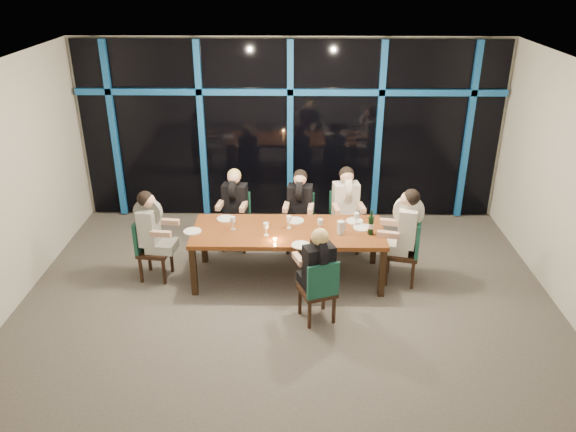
{
  "coord_description": "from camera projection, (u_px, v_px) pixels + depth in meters",
  "views": [
    {
      "loc": [
        0.1,
        -6.01,
        4.12
      ],
      "look_at": [
        0.0,
        0.6,
        1.05
      ],
      "focal_mm": 35.0,
      "sensor_mm": 36.0,
      "label": 1
    }
  ],
  "objects": [
    {
      "name": "chair_near_mid",
      "position": [
        320.0,
        288.0,
        6.76
      ],
      "size": [
        0.52,
        0.52,
        0.87
      ],
      "rotation": [
        0.0,
        0.0,
        3.51
      ],
      "color": "black",
      "rests_on": "ground"
    },
    {
      "name": "chair_end_left",
      "position": [
        149.0,
        245.0,
        7.73
      ],
      "size": [
        0.46,
        0.46,
        0.89
      ],
      "rotation": [
        0.0,
        0.0,
        1.45
      ],
      "color": "black",
      "rests_on": "ground"
    },
    {
      "name": "plate_far_right",
      "position": [
        355.0,
        221.0,
        7.83
      ],
      "size": [
        0.24,
        0.24,
        0.01
      ],
      "primitive_type": "cylinder",
      "color": "white",
      "rests_on": "dining_table"
    },
    {
      "name": "plate_end_left",
      "position": [
        193.0,
        231.0,
        7.54
      ],
      "size": [
        0.24,
        0.24,
        0.01
      ],
      "primitive_type": "cylinder",
      "color": "white",
      "rests_on": "dining_table"
    },
    {
      "name": "diner_end_right",
      "position": [
        405.0,
        222.0,
        7.47
      ],
      "size": [
        0.63,
        0.52,
        0.92
      ],
      "rotation": [
        0.0,
        0.0,
        4.49
      ],
      "color": "silver",
      "rests_on": "ground"
    },
    {
      "name": "wine_glass_a",
      "position": [
        266.0,
        226.0,
        7.4
      ],
      "size": [
        0.07,
        0.07,
        0.18
      ],
      "color": "silver",
      "rests_on": "dining_table"
    },
    {
      "name": "chair_far_left",
      "position": [
        236.0,
        217.0,
        8.59
      ],
      "size": [
        0.45,
        0.45,
        0.87
      ],
      "rotation": [
        0.0,
        0.0,
        -0.13
      ],
      "color": "black",
      "rests_on": "ground"
    },
    {
      "name": "room",
      "position": [
        287.0,
        160.0,
        6.34
      ],
      "size": [
        7.04,
        7.0,
        3.02
      ],
      "color": "#5F5954",
      "rests_on": "ground"
    },
    {
      "name": "wine_glass_c",
      "position": [
        320.0,
        223.0,
        7.49
      ],
      "size": [
        0.07,
        0.07,
        0.19
      ],
      "color": "silver",
      "rests_on": "dining_table"
    },
    {
      "name": "chair_far_mid",
      "position": [
        300.0,
        219.0,
        8.53
      ],
      "size": [
        0.45,
        0.45,
        0.88
      ],
      "rotation": [
        0.0,
        0.0,
        -0.11
      ],
      "color": "black",
      "rests_on": "ground"
    },
    {
      "name": "chair_far_right",
      "position": [
        344.0,
        218.0,
        8.51
      ],
      "size": [
        0.48,
        0.48,
        0.91
      ],
      "rotation": [
        0.0,
        0.0,
        0.14
      ],
      "color": "black",
      "rests_on": "ground"
    },
    {
      "name": "diner_far_right",
      "position": [
        346.0,
        198.0,
        8.29
      ],
      "size": [
        0.49,
        0.6,
        0.89
      ],
      "rotation": [
        0.0,
        0.0,
        0.14
      ],
      "color": "silver",
      "rests_on": "ground"
    },
    {
      "name": "dining_table",
      "position": [
        288.0,
        234.0,
        7.63
      ],
      "size": [
        2.6,
        1.0,
        0.75
      ],
      "color": "brown",
      "rests_on": "ground"
    },
    {
      "name": "chair_end_right",
      "position": [
        408.0,
        248.0,
        7.61
      ],
      "size": [
        0.52,
        0.52,
        0.94
      ],
      "rotation": [
        0.0,
        0.0,
        4.49
      ],
      "color": "black",
      "rests_on": "ground"
    },
    {
      "name": "wine_glass_d",
      "position": [
        233.0,
        220.0,
        7.55
      ],
      "size": [
        0.07,
        0.07,
        0.19
      ],
      "color": "silver",
      "rests_on": "dining_table"
    },
    {
      "name": "window_wall",
      "position": [
        291.0,
        128.0,
        9.19
      ],
      "size": [
        6.86,
        0.43,
        2.94
      ],
      "color": "black",
      "rests_on": "ground"
    },
    {
      "name": "diner_end_left",
      "position": [
        151.0,
        223.0,
        7.57
      ],
      "size": [
        0.58,
        0.47,
        0.87
      ],
      "rotation": [
        0.0,
        0.0,
        1.45
      ],
      "color": "black",
      "rests_on": "ground"
    },
    {
      "name": "wine_glass_b",
      "position": [
        289.0,
        219.0,
        7.6
      ],
      "size": [
        0.07,
        0.07,
        0.18
      ],
      "color": "silver",
      "rests_on": "dining_table"
    },
    {
      "name": "wine_bottle",
      "position": [
        371.0,
        225.0,
        7.42
      ],
      "size": [
        0.08,
        0.08,
        0.34
      ],
      "rotation": [
        0.0,
        0.0,
        -0.39
      ],
      "color": "black",
      "rests_on": "dining_table"
    },
    {
      "name": "wine_glass_e",
      "position": [
        357.0,
        216.0,
        7.66
      ],
      "size": [
        0.07,
        0.07,
        0.19
      ],
      "color": "silver",
      "rests_on": "dining_table"
    },
    {
      "name": "plate_far_mid",
      "position": [
        295.0,
        221.0,
        7.85
      ],
      "size": [
        0.24,
        0.24,
        0.01
      ],
      "primitive_type": "cylinder",
      "color": "white",
      "rests_on": "dining_table"
    },
    {
      "name": "diner_far_left",
      "position": [
        234.0,
        198.0,
        8.38
      ],
      "size": [
        0.46,
        0.57,
        0.85
      ],
      "rotation": [
        0.0,
        0.0,
        -0.13
      ],
      "color": "black",
      "rests_on": "ground"
    },
    {
      "name": "diner_near_mid",
      "position": [
        318.0,
        260.0,
        6.67
      ],
      "size": [
        0.53,
        0.59,
        0.84
      ],
      "rotation": [
        0.0,
        0.0,
        3.51
      ],
      "color": "black",
      "rests_on": "ground"
    },
    {
      "name": "tea_light",
      "position": [
        275.0,
        240.0,
        7.31
      ],
      "size": [
        0.05,
        0.05,
        0.03
      ],
      "primitive_type": "cylinder",
      "color": "#FFA14C",
      "rests_on": "dining_table"
    },
    {
      "name": "plate_end_right",
      "position": [
        362.0,
        228.0,
        7.64
      ],
      "size": [
        0.24,
        0.24,
        0.01
      ],
      "primitive_type": "cylinder",
      "color": "white",
      "rests_on": "dining_table"
    },
    {
      "name": "diner_far_mid",
      "position": [
        300.0,
        199.0,
        8.32
      ],
      "size": [
        0.46,
        0.57,
        0.86
      ],
      "rotation": [
        0.0,
        0.0,
        -0.11
      ],
      "color": "black",
      "rests_on": "ground"
    },
    {
      "name": "water_pitcher",
      "position": [
        341.0,
        227.0,
        7.46
      ],
      "size": [
        0.11,
        0.1,
        0.18
      ],
      "rotation": [
        0.0,
        0.0,
        -0.22
      ],
      "color": "silver",
      "rests_on": "dining_table"
    },
    {
      "name": "plate_near_mid",
      "position": [
        301.0,
        245.0,
        7.18
      ],
      "size": [
        0.24,
        0.24,
        0.01
      ],
      "primitive_type": "cylinder",
      "color": "white",
      "rests_on": "dining_table"
    },
    {
      "name": "plate_far_left",
      "position": [
        225.0,
        219.0,
        7.9
      ],
      "size": [
        0.24,
        0.24,
        0.01
      ],
      "primitive_type": "cylinder",
      "color": "white",
      "rests_on": "dining_table"
    }
  ]
}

